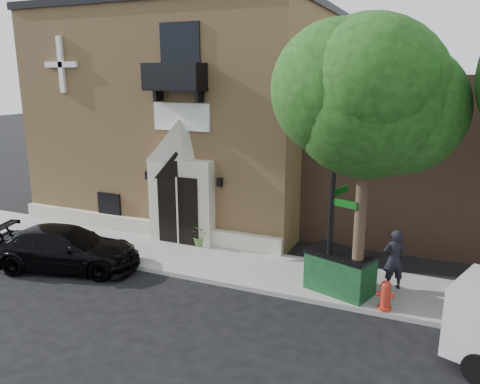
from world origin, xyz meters
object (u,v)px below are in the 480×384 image
at_px(black_sedan, 66,248).
at_px(street_sign, 333,203).
at_px(fire_hydrant, 385,295).
at_px(pedestrian_near, 394,259).
at_px(dumpster, 340,271).

relative_size(black_sedan, street_sign, 0.91).
height_order(black_sedan, fire_hydrant, black_sedan).
distance_m(black_sedan, fire_hydrant, 10.32).
relative_size(street_sign, pedestrian_near, 2.96).
relative_size(street_sign, dumpster, 2.52).
bearing_deg(dumpster, street_sign, -116.42).
xyz_separation_m(black_sedan, pedestrian_near, (10.31, 2.47, 0.35)).
distance_m(black_sedan, street_sign, 9.01).
relative_size(black_sedan, dumpster, 2.30).
xyz_separation_m(fire_hydrant, dumpster, (-1.38, 0.64, 0.22)).
relative_size(fire_hydrant, dumpster, 0.39).
height_order(fire_hydrant, dumpster, dumpster).
xyz_separation_m(black_sedan, dumpster, (8.89, 1.64, 0.06)).
relative_size(street_sign, fire_hydrant, 6.42).
distance_m(black_sedan, dumpster, 9.04).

